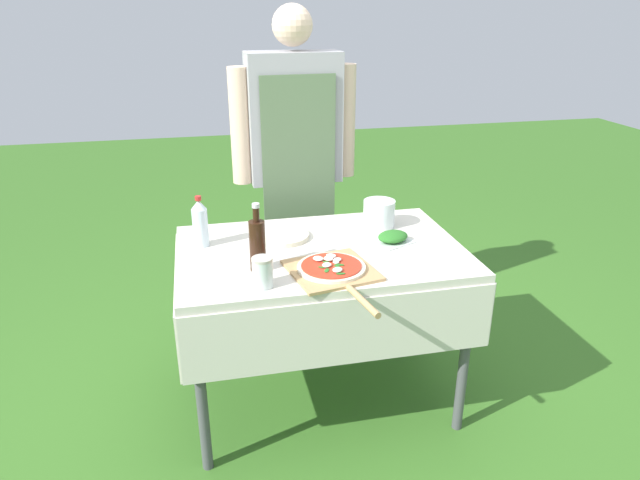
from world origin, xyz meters
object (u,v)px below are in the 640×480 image
(herb_container, at_px, (393,238))
(mixing_tub, at_px, (379,214))
(pizza_on_peel, at_px, (333,270))
(sauce_jar, at_px, (263,274))
(prep_table, at_px, (321,268))
(water_bottle, at_px, (200,223))
(plate_stack, at_px, (282,236))
(person_cook, at_px, (295,151))
(oil_bottle, at_px, (257,244))

(herb_container, relative_size, mixing_tub, 1.40)
(pizza_on_peel, height_order, herb_container, herb_container)
(herb_container, bearing_deg, sauce_jar, -154.27)
(prep_table, relative_size, mixing_tub, 8.31)
(water_bottle, height_order, plate_stack, water_bottle)
(pizza_on_peel, distance_m, mixing_tub, 0.55)
(mixing_tub, bearing_deg, pizza_on_peel, -126.70)
(pizza_on_peel, bearing_deg, mixing_tub, 42.59)
(pizza_on_peel, height_order, plate_stack, pizza_on_peel)
(person_cook, bearing_deg, water_bottle, 45.96)
(prep_table, height_order, mixing_tub, mixing_tub)
(pizza_on_peel, xyz_separation_m, water_bottle, (-0.49, 0.39, 0.09))
(herb_container, bearing_deg, prep_table, 179.29)
(sauce_jar, bearing_deg, plate_stack, 72.62)
(prep_table, xyz_separation_m, person_cook, (0.02, 0.71, 0.35))
(prep_table, height_order, plate_stack, plate_stack)
(prep_table, bearing_deg, sauce_jar, -133.84)
(prep_table, xyz_separation_m, water_bottle, (-0.50, 0.14, 0.20))
(oil_bottle, bearing_deg, pizza_on_peel, -18.68)
(water_bottle, relative_size, herb_container, 1.09)
(person_cook, bearing_deg, pizza_on_peel, 86.51)
(herb_container, xyz_separation_m, mixing_tub, (-0.00, 0.20, 0.04))
(oil_bottle, bearing_deg, sauce_jar, -90.26)
(pizza_on_peel, height_order, sauce_jar, sauce_jar)
(prep_table, bearing_deg, oil_bottle, -152.47)
(prep_table, bearing_deg, person_cook, 88.61)
(plate_stack, bearing_deg, person_cook, 73.90)
(pizza_on_peel, relative_size, herb_container, 2.72)
(mixing_tub, bearing_deg, prep_table, -148.23)
(pizza_on_peel, bearing_deg, water_bottle, 130.93)
(mixing_tub, bearing_deg, sauce_jar, -140.74)
(person_cook, xyz_separation_m, mixing_tub, (0.31, -0.51, -0.19))
(oil_bottle, distance_m, plate_stack, 0.35)
(pizza_on_peel, xyz_separation_m, mixing_tub, (0.33, 0.44, 0.05))
(pizza_on_peel, distance_m, plate_stack, 0.42)
(plate_stack, height_order, sauce_jar, sauce_jar)
(person_cook, relative_size, pizza_on_peel, 3.11)
(herb_container, relative_size, sauce_jar, 1.78)
(pizza_on_peel, distance_m, oil_bottle, 0.31)
(pizza_on_peel, relative_size, plate_stack, 2.30)
(mixing_tub, height_order, plate_stack, mixing_tub)
(sauce_jar, bearing_deg, oil_bottle, 89.74)
(mixing_tub, bearing_deg, water_bottle, -176.12)
(person_cook, height_order, mixing_tub, person_cook)
(prep_table, distance_m, person_cook, 0.79)
(prep_table, height_order, person_cook, person_cook)
(person_cook, relative_size, sauce_jar, 15.08)
(person_cook, distance_m, water_bottle, 0.78)
(oil_bottle, relative_size, water_bottle, 1.22)
(person_cook, distance_m, pizza_on_peel, 0.99)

